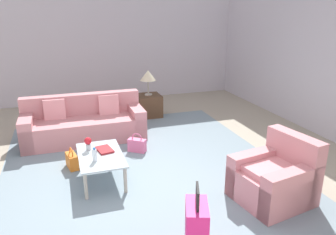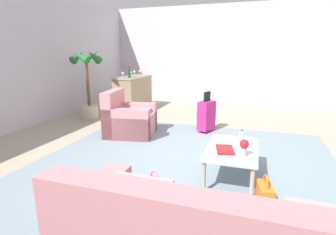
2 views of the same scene
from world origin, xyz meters
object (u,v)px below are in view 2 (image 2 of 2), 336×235
at_px(armchair, 127,120).
at_px(handbag_orange, 265,194).
at_px(bar_console, 133,93).
at_px(suitcase_magenta, 206,115).
at_px(wine_bottle_green, 129,73).
at_px(coffee_table_book, 225,150).
at_px(flower_vase, 244,146).
at_px(handbag_pink, 155,190).
at_px(wine_glass_rightmost, 140,71).
at_px(coffee_table, 232,152).
at_px(wine_glass_left_of_centre, 131,73).
at_px(wine_glass_right_of_centre, 134,72).
at_px(wine_glass_leftmost, 123,74).
at_px(potted_palm, 88,83).
at_px(water_bottle, 242,137).

distance_m(armchair, handbag_orange, 3.16).
distance_m(bar_console, suitcase_magenta, 2.83).
xyz_separation_m(wine_bottle_green, handbag_orange, (-3.60, -3.39, -0.96)).
height_order(coffee_table_book, flower_vase, flower_vase).
bearing_deg(handbag_pink, suitcase_magenta, -0.95).
distance_m(wine_glass_rightmost, wine_bottle_green, 0.94).
relative_size(flower_vase, wine_glass_rightmost, 1.33).
bearing_deg(handbag_pink, coffee_table_book, -43.03).
bearing_deg(coffee_table, wine_glass_left_of_centre, 42.70).
distance_m(bar_console, wine_glass_left_of_centre, 0.60).
height_order(armchair, handbag_orange, armchair).
bearing_deg(wine_glass_left_of_centre, handbag_orange, -138.05).
distance_m(wine_bottle_green, handbag_pink, 4.59).
relative_size(wine_glass_right_of_centre, wine_bottle_green, 0.51).
xyz_separation_m(armchair, wine_glass_leftmost, (1.72, 0.98, 0.78)).
xyz_separation_m(wine_glass_left_of_centre, handbag_orange, (-3.88, -3.48, -0.95)).
bearing_deg(wine_glass_right_of_centre, bar_console, -170.11).
xyz_separation_m(coffee_table, wine_glass_right_of_centre, (3.67, 3.13, 0.71)).
bearing_deg(bar_console, potted_palm, 155.22).
bearing_deg(bar_console, coffee_table_book, -140.16).
relative_size(wine_glass_left_of_centre, wine_glass_rightmost, 1.00).
bearing_deg(wine_glass_leftmost, coffee_table, -133.65).
bearing_deg(coffee_table_book, flower_vase, -125.78).
distance_m(armchair, wine_glass_rightmost, 2.97).
bearing_deg(water_bottle, handbag_pink, 140.69).
bearing_deg(wine_glass_right_of_centre, wine_glass_left_of_centre, -171.11).
relative_size(wine_glass_leftmost, handbag_orange, 0.43).
bearing_deg(potted_palm, coffee_table_book, -122.66).
xyz_separation_m(wine_glass_right_of_centre, handbag_pink, (-4.50, -2.38, -0.95)).
bearing_deg(armchair, wine_glass_right_of_centre, 21.98).
bearing_deg(wine_glass_leftmost, bar_console, -5.68).
bearing_deg(bar_console, armchair, -157.19).
distance_m(armchair, wine_glass_left_of_centre, 2.37).
distance_m(armchair, coffee_table, 2.52).
xyz_separation_m(coffee_table_book, wine_bottle_green, (3.18, 2.91, 0.65)).
xyz_separation_m(bar_console, wine_bottle_green, (-0.44, -0.11, 0.59)).
distance_m(bar_console, handbag_pink, 4.95).
bearing_deg(wine_bottle_green, potted_palm, 140.36).
height_order(flower_vase, potted_palm, potted_palm).
distance_m(bar_console, wine_glass_right_of_centre, 0.60).
distance_m(wine_glass_left_of_centre, suitcase_magenta, 2.82).
relative_size(wine_glass_leftmost, potted_palm, 0.09).
bearing_deg(potted_palm, wine_bottle_green, -39.64).
relative_size(wine_glass_leftmost, wine_glass_left_of_centre, 1.00).
bearing_deg(bar_console, wine_glass_rightmost, 0.86).
bearing_deg(bar_console, handbag_pink, -151.51).
bearing_deg(wine_bottle_green, armchair, -155.21).
height_order(armchair, wine_glass_leftmost, wine_glass_leftmost).
height_order(wine_glass_leftmost, wine_bottle_green, wine_bottle_green).
xyz_separation_m(flower_vase, wine_bottle_green, (3.28, 3.14, 0.55)).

